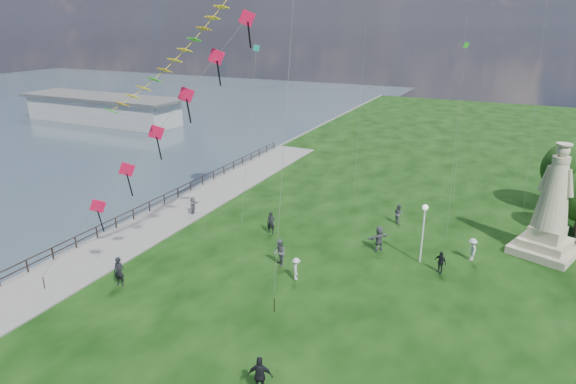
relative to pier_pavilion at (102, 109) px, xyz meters
The scene contains 16 objects.
waterfront 49.44m from the pier_pavilion, 41.92° to the right, with size 200.00×200.00×1.51m.
pier_pavilion is the anchor object (origin of this frame).
statue 70.89m from the pier_pavilion, 19.79° to the right, with size 5.11×5.11×8.11m.
lamppost 65.77m from the pier_pavilion, 26.41° to the right, with size 0.40×0.40×4.28m.
person_0 58.59m from the pier_pavilion, 43.74° to the right, with size 0.70×0.46×1.93m, color black.
person_1 60.62m from the pier_pavilion, 33.94° to the right, with size 0.93×0.57×1.91m, color #595960.
person_2 62.78m from the pier_pavilion, 33.93° to the right, with size 0.96×0.50×1.49m, color silver.
person_3 70.95m from the pier_pavilion, 39.37° to the right, with size 1.13×0.58×1.92m, color black.
person_5 48.85m from the pier_pavilion, 36.08° to the right, with size 1.39×0.60×1.49m, color #595960.
person_6 55.70m from the pier_pavilion, 31.81° to the right, with size 0.65×0.43×1.78m, color black.
person_7 60.48m from the pier_pavilion, 22.40° to the right, with size 0.80×0.50×1.65m, color #595960.
person_8 67.85m from the pier_pavilion, 23.83° to the right, with size 1.05×0.54×1.63m, color silver.
person_9 67.46m from the pier_pavilion, 26.52° to the right, with size 0.89×0.46×1.52m, color black.
person_11 62.74m from the pier_pavilion, 27.22° to the right, with size 1.74×0.75×1.88m, color #595960.
red_kite_train 58.85m from the pier_pavilion, 39.93° to the right, with size 10.29×9.35×16.49m.
small_kites 61.31m from the pier_pavilion, 17.69° to the right, with size 25.51×18.13×22.60m.
Camera 1 is at (11.40, -18.16, 15.79)m, focal length 30.00 mm.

